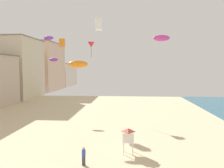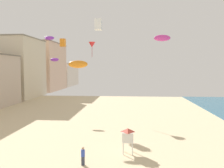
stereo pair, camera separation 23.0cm
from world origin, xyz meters
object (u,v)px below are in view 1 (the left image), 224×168
(kite_red_delta, at_px, (91,45))
(kite_orange_box, at_px, (62,43))
(kite_purple_parafoil, at_px, (49,38))
(kite_white_box, at_px, (99,24))
(kite_flyer, at_px, (84,155))
(kite_magenta_parafoil, at_px, (162,38))
(kite_orange_parafoil, at_px, (78,64))
(kite_purple_parafoil_2, at_px, (54,60))
(lifeguard_stand, at_px, (128,135))

(kite_red_delta, bearing_deg, kite_orange_box, -136.69)
(kite_purple_parafoil, height_order, kite_orange_box, kite_orange_box)
(kite_purple_parafoil, bearing_deg, kite_white_box, -56.00)
(kite_flyer, distance_m, kite_magenta_parafoil, 23.89)
(kite_orange_parafoil, height_order, kite_red_delta, kite_red_delta)
(kite_magenta_parafoil, bearing_deg, kite_white_box, -116.01)
(kite_purple_parafoil, bearing_deg, kite_orange_box, 73.54)
(kite_orange_box, distance_m, kite_purple_parafoil_2, 4.68)
(kite_purple_parafoil, bearing_deg, kite_orange_parafoil, -55.58)
(kite_orange_box, relative_size, kite_red_delta, 0.47)
(kite_purple_parafoil, distance_m, kite_purple_parafoil_2, 7.31)
(kite_orange_box, distance_m, kite_red_delta, 6.14)
(kite_orange_box, bearing_deg, kite_white_box, -64.24)
(kite_flyer, xyz_separation_m, kite_purple_parafoil_2, (-10.25, 22.97, 9.26))
(kite_orange_parafoil, bearing_deg, lifeguard_stand, -28.79)
(lifeguard_stand, relative_size, kite_white_box, 2.59)
(kite_flyer, bearing_deg, kite_orange_box, 55.83)
(kite_magenta_parafoil, distance_m, kite_white_box, 18.35)
(kite_red_delta, bearing_deg, kite_white_box, -78.89)
(kite_orange_box, bearing_deg, kite_purple_parafoil_2, 131.99)
(kite_orange_parafoil, distance_m, kite_purple_parafoil_2, 18.70)
(kite_orange_parafoil, height_order, kite_white_box, kite_white_box)
(kite_flyer, xyz_separation_m, lifeguard_stand, (3.90, 3.15, 0.92))
(kite_magenta_parafoil, height_order, kite_orange_parafoil, kite_magenta_parafoil)
(kite_flyer, xyz_separation_m, kite_magenta_parafoil, (9.20, 18.17, 12.49))
(kite_purple_parafoil, xyz_separation_m, kite_red_delta, (5.55, 7.88, -0.31))
(kite_purple_parafoil_2, xyz_separation_m, kite_white_box, (11.41, -21.27, 2.37))
(lifeguard_stand, xyz_separation_m, kite_purple_parafoil, (-12.76, 13.40, 11.54))
(kite_orange_parafoil, relative_size, kite_orange_box, 1.64)
(kite_purple_parafoil_2, distance_m, kite_red_delta, 7.67)
(lifeguard_stand, bearing_deg, kite_purple_parafoil_2, 105.84)
(kite_magenta_parafoil, relative_size, kite_red_delta, 0.90)
(kite_magenta_parafoil, height_order, kite_red_delta, kite_magenta_parafoil)
(lifeguard_stand, relative_size, kite_magenta_parafoil, 0.97)
(lifeguard_stand, bearing_deg, kite_purple_parafoil, 113.90)
(kite_flyer, xyz_separation_m, kite_purple_parafoil, (-8.85, 16.55, 12.46))
(kite_flyer, distance_m, kite_orange_parafoil, 10.42)
(lifeguard_stand, xyz_separation_m, kite_orange_box, (-11.67, 17.06, 11.20))
(kite_orange_parafoil, height_order, kite_purple_parafoil, kite_purple_parafoil)
(kite_orange_parafoil, bearing_deg, kite_orange_box, 113.11)
(kite_magenta_parafoil, height_order, kite_white_box, kite_magenta_parafoil)
(kite_purple_parafoil, bearing_deg, lifeguard_stand, -46.41)
(kite_magenta_parafoil, distance_m, kite_red_delta, 13.98)
(kite_red_delta, bearing_deg, kite_orange_parafoil, -85.38)
(kite_purple_parafoil_2, height_order, kite_red_delta, kite_red_delta)
(lifeguard_stand, xyz_separation_m, kite_magenta_parafoil, (5.30, 15.02, 11.57))
(lifeguard_stand, distance_m, kite_orange_box, 23.51)
(kite_purple_parafoil, height_order, kite_purple_parafoil_2, kite_purple_parafoil)
(kite_purple_parafoil_2, bearing_deg, kite_white_box, -61.78)
(kite_orange_parafoil, distance_m, kite_purple_parafoil, 13.17)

